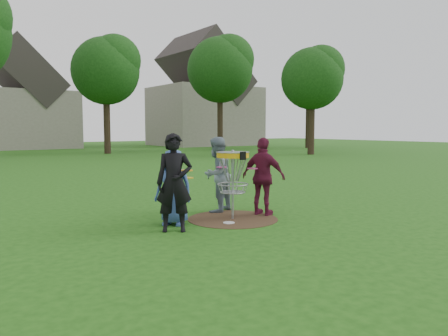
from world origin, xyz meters
TOP-DOWN VIEW (x-y plane):
  - ground at (0.00, 0.00)m, footprint 100.00×100.00m
  - dirt_patch at (0.00, 0.00)m, footprint 1.80×1.80m
  - player_blue at (-1.19, 0.25)m, footprint 0.80×0.82m
  - player_black at (-1.44, -0.24)m, footprint 0.75×0.67m
  - player_grey at (0.17, 0.82)m, footprint 0.97×0.88m
  - player_maroon at (0.75, -0.05)m, footprint 0.74×1.02m
  - disc_on_grass at (-0.30, -0.28)m, footprint 0.22×0.22m
  - disc_golf_basket at (0.00, -0.00)m, footprint 0.66×0.67m
  - held_discs at (-0.37, 0.13)m, footprint 1.86×0.96m
  - tree_row at (0.44, 20.67)m, footprint 51.20×17.42m
  - house_row at (4.78, 33.07)m, footprint 44.50×10.65m

SIDE VIEW (x-z plane):
  - ground at x=0.00m, z-range 0.00..0.00m
  - dirt_patch at x=0.00m, z-range 0.00..0.01m
  - disc_on_grass at x=-0.30m, z-range 0.00..0.02m
  - player_blue at x=-1.19m, z-range 0.00..1.42m
  - player_maroon at x=0.75m, z-range 0.00..1.61m
  - player_grey at x=0.17m, z-range 0.00..1.62m
  - player_black at x=-1.44m, z-range 0.00..1.72m
  - held_discs at x=-0.37m, z-range 0.88..1.08m
  - disc_golf_basket at x=0.00m, z-range 0.33..1.71m
  - house_row at x=4.78m, z-range -1.67..9.95m
  - tree_row at x=0.44m, z-range 1.26..11.16m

